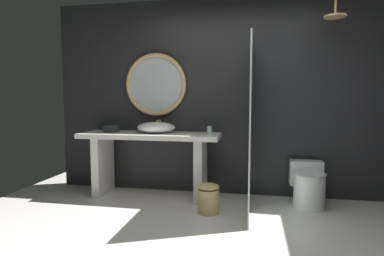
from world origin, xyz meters
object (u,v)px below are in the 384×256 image
(tissue_box, at_px, (111,129))
(waste_bin, at_px, (209,198))
(tumbler_cup, at_px, (209,130))
(round_wall_mirror, at_px, (156,85))
(toilet, at_px, (308,185))
(rain_shower_head, at_px, (335,15))
(vessel_sink, at_px, (156,127))

(tissue_box, bearing_deg, waste_bin, -19.37)
(tumbler_cup, bearing_deg, tissue_box, 179.31)
(round_wall_mirror, height_order, toilet, round_wall_mirror)
(tumbler_cup, relative_size, rain_shower_head, 0.35)
(rain_shower_head, bearing_deg, tissue_box, 179.48)
(vessel_sink, relative_size, toilet, 0.88)
(tumbler_cup, height_order, round_wall_mirror, round_wall_mirror)
(tumbler_cup, height_order, rain_shower_head, rain_shower_head)
(round_wall_mirror, bearing_deg, tissue_box, -153.59)
(waste_bin, bearing_deg, round_wall_mirror, 138.00)
(tumbler_cup, xyz_separation_m, round_wall_mirror, (-0.78, 0.29, 0.59))
(round_wall_mirror, height_order, waste_bin, round_wall_mirror)
(rain_shower_head, distance_m, toilet, 1.98)
(rain_shower_head, height_order, toilet, rain_shower_head)
(waste_bin, bearing_deg, tumbler_cup, 96.80)
(tissue_box, xyz_separation_m, toilet, (2.52, -0.03, -0.62))
(tumbler_cup, xyz_separation_m, rain_shower_head, (1.42, -0.01, 1.34))
(toilet, bearing_deg, vessel_sink, 177.92)
(vessel_sink, relative_size, tumbler_cup, 4.82)
(toilet, xyz_separation_m, waste_bin, (-1.14, -0.46, -0.09))
(tissue_box, distance_m, round_wall_mirror, 0.85)
(tissue_box, height_order, waste_bin, tissue_box)
(waste_bin, bearing_deg, toilet, 21.90)
(waste_bin, bearing_deg, vessel_sink, 145.56)
(rain_shower_head, bearing_deg, waste_bin, -161.41)
(toilet, distance_m, waste_bin, 1.23)
(vessel_sink, height_order, tissue_box, vessel_sink)
(vessel_sink, bearing_deg, toilet, -2.08)
(toilet, bearing_deg, tumbler_cup, 179.46)
(round_wall_mirror, relative_size, rain_shower_head, 2.86)
(vessel_sink, relative_size, tissue_box, 2.82)
(round_wall_mirror, bearing_deg, toilet, -8.53)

